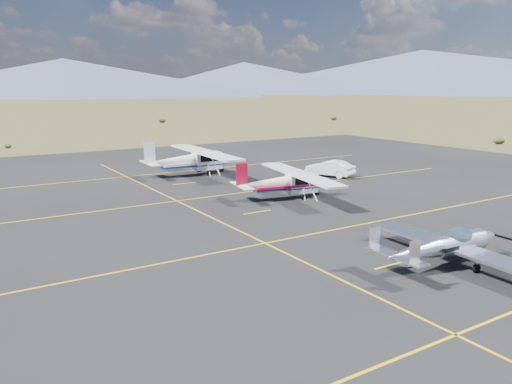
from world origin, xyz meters
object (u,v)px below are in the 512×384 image
object	(u,v)px
aircraft_low_wing	(447,246)
sedan	(330,168)
aircraft_cessna	(286,182)
aircraft_plain	(192,159)

from	to	relation	value
aircraft_low_wing	sedan	xyz separation A→B (m)	(10.14, 19.67, -0.23)
sedan	aircraft_cessna	bearing A→B (deg)	9.99
aircraft_cessna	sedan	xyz separation A→B (m)	(8.30, 5.10, -0.47)
aircraft_cessna	aircraft_low_wing	bearing A→B (deg)	-86.79
aircraft_low_wing	sedan	bearing A→B (deg)	65.02
aircraft_plain	sedan	world-z (taller)	aircraft_plain
aircraft_cessna	sedan	distance (m)	9.76
aircraft_plain	sedan	size ratio (longest dim) A/B	2.89
aircraft_low_wing	aircraft_cessna	world-z (taller)	aircraft_cessna
aircraft_low_wing	aircraft_cessna	xyz separation A→B (m)	(1.83, 14.57, 0.25)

